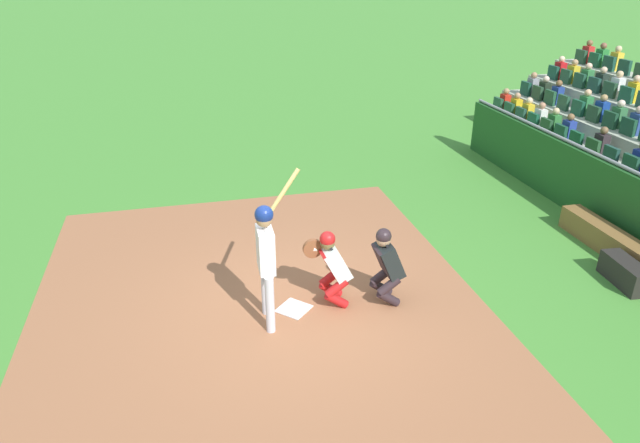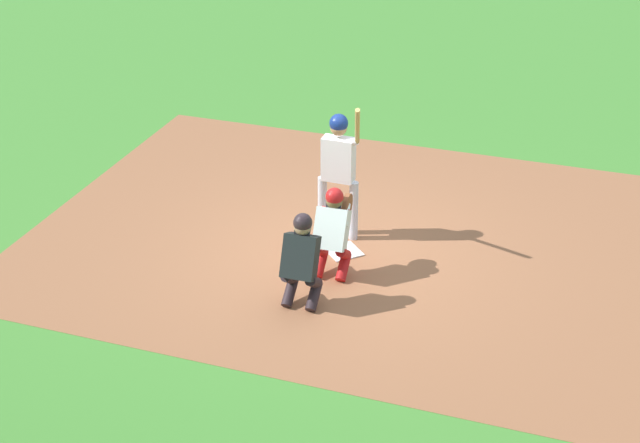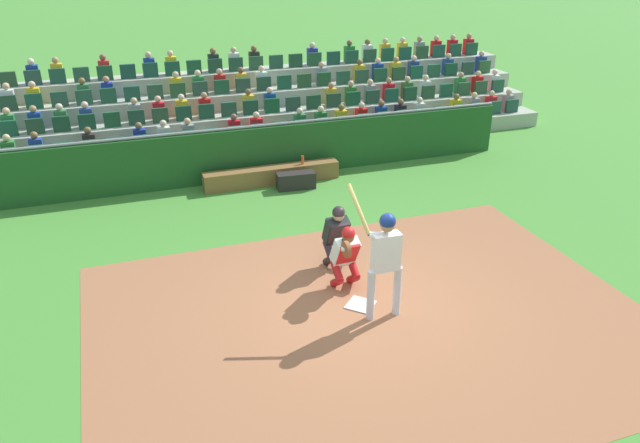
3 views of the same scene
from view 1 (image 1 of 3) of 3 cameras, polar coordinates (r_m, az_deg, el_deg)
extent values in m
plane|color=#468B34|center=(8.79, -2.66, -8.89)|extent=(160.00, 160.00, 0.00)
cube|color=#9E6241|center=(8.73, -5.92, -9.26)|extent=(9.13, 6.96, 0.01)
cube|color=white|center=(8.79, -2.66, -8.80)|extent=(0.62, 0.62, 0.02)
cylinder|color=silver|center=(8.11, -5.08, -8.41)|extent=(0.13, 0.13, 0.90)
cylinder|color=silver|center=(8.50, -5.53, -6.69)|extent=(0.13, 0.13, 0.90)
cube|color=silver|center=(7.92, -5.53, -2.85)|extent=(0.45, 0.23, 0.64)
sphere|color=#A47951|center=(7.71, -5.68, 0.26)|extent=(0.23, 0.23, 0.23)
sphere|color=navy|center=(7.68, -5.70, 0.69)|extent=(0.26, 0.26, 0.26)
cylinder|color=silver|center=(7.83, -5.49, -0.70)|extent=(0.48, 0.15, 0.14)
cylinder|color=silver|center=(7.99, -5.66, -0.15)|extent=(0.18, 0.15, 0.13)
cylinder|color=tan|center=(8.00, -3.88, 2.76)|extent=(0.23, 0.59, 0.71)
sphere|color=black|center=(8.03, -5.54, 0.18)|extent=(0.06, 0.06, 0.06)
cylinder|color=red|center=(8.73, 1.68, -7.94)|extent=(0.15, 0.39, 0.34)
cylinder|color=red|center=(8.62, 1.70, -6.72)|extent=(0.15, 0.39, 0.33)
cylinder|color=red|center=(8.99, 1.08, -6.87)|extent=(0.15, 0.39, 0.34)
cylinder|color=red|center=(8.88, 1.09, -5.66)|extent=(0.15, 0.39, 0.33)
cube|color=silver|center=(8.57, 1.56, -4.15)|extent=(0.44, 0.48, 0.60)
cube|color=red|center=(8.54, 0.82, -4.26)|extent=(0.39, 0.27, 0.43)
sphere|color=brown|center=(8.37, 0.76, -2.16)|extent=(0.22, 0.22, 0.22)
cube|color=black|center=(8.37, 0.76, -2.16)|extent=(0.20, 0.13, 0.19)
sphere|color=red|center=(8.34, 0.76, -1.79)|extent=(0.24, 0.24, 0.24)
cylinder|color=brown|center=(8.49, -0.75, -2.74)|extent=(0.08, 0.30, 0.30)
cylinder|color=silver|center=(8.59, 0.34, -2.91)|extent=(0.17, 0.40, 0.22)
cylinder|color=#2C2025|center=(8.84, 6.93, -7.70)|extent=(0.15, 0.39, 0.34)
cylinder|color=#2C2025|center=(8.72, 7.00, -6.49)|extent=(0.15, 0.39, 0.33)
cylinder|color=#2C2025|center=(9.09, 6.19, -6.65)|extent=(0.15, 0.39, 0.34)
cylinder|color=#2C2025|center=(8.97, 6.25, -5.46)|extent=(0.15, 0.39, 0.33)
cube|color=black|center=(8.68, 7.00, -3.89)|extent=(0.43, 0.45, 0.60)
cube|color=#2C2025|center=(8.64, 6.26, -3.99)|extent=(0.39, 0.24, 0.44)
sphere|color=#A77F5F|center=(8.47, 6.44, -1.84)|extent=(0.22, 0.22, 0.22)
cube|color=black|center=(8.47, 6.44, -1.84)|extent=(0.20, 0.12, 0.20)
sphere|color=#2C2025|center=(8.45, 6.46, -1.48)|extent=(0.24, 0.24, 0.24)
cube|color=brown|center=(11.22, 28.96, -2.99)|extent=(3.48, 0.40, 0.44)
cube|color=black|center=(10.59, 28.50, -4.59)|extent=(0.98, 0.44, 0.41)
cube|color=#1B4433|center=(14.61, 28.92, 5.09)|extent=(0.44, 0.10, 0.42)
cube|color=navy|center=(14.76, 29.64, 5.31)|extent=(0.32, 0.22, 0.52)
cube|color=#1E4139|center=(15.07, 27.35, 5.96)|extent=(0.44, 0.10, 0.42)
cube|color=#254B2B|center=(15.54, 25.87, 6.78)|extent=(0.44, 0.10, 0.42)
cube|color=#2F262A|center=(15.68, 26.58, 6.98)|extent=(0.32, 0.22, 0.52)
sphere|color=brown|center=(15.58, 26.84, 8.23)|extent=(0.19, 0.19, 0.19)
cube|color=#174C31|center=(16.03, 24.47, 7.55)|extent=(0.44, 0.10, 0.42)
cube|color=#194632|center=(16.52, 23.16, 8.27)|extent=(0.44, 0.10, 0.42)
cube|color=#243A95|center=(16.65, 23.85, 8.44)|extent=(0.32, 0.22, 0.52)
sphere|color=brown|center=(16.56, 24.07, 9.63)|extent=(0.19, 0.19, 0.19)
cube|color=#22492B|center=(17.03, 21.91, 8.94)|extent=(0.44, 0.10, 0.42)
cube|color=#307735|center=(17.15, 22.59, 9.10)|extent=(0.32, 0.22, 0.52)
sphere|color=tan|center=(17.06, 22.79, 10.26)|extent=(0.19, 0.19, 0.19)
cube|color=#174E38|center=(17.54, 20.73, 9.56)|extent=(0.44, 0.10, 0.42)
cube|color=white|center=(17.66, 21.40, 9.72)|extent=(0.32, 0.22, 0.52)
sphere|color=#B0775A|center=(17.58, 21.59, 10.85)|extent=(0.19, 0.19, 0.19)
cube|color=#204437|center=(18.06, 19.62, 10.15)|extent=(0.44, 0.10, 0.42)
cube|color=gold|center=(18.18, 20.28, 10.31)|extent=(0.32, 0.22, 0.52)
sphere|color=beige|center=(18.10, 20.45, 11.40)|extent=(0.19, 0.19, 0.19)
cube|color=#1E4832|center=(18.60, 18.57, 10.70)|extent=(0.44, 0.10, 0.42)
cube|color=gold|center=(18.71, 19.22, 10.85)|extent=(0.32, 0.22, 0.52)
sphere|color=tan|center=(18.63, 19.37, 11.92)|extent=(0.19, 0.19, 0.19)
cube|color=#1F4933|center=(19.14, 17.57, 11.22)|extent=(0.44, 0.10, 0.42)
cube|color=red|center=(19.25, 18.21, 11.36)|extent=(0.32, 0.22, 0.52)
sphere|color=#A07E56|center=(19.17, 18.35, 12.40)|extent=(0.19, 0.19, 0.19)
cube|color=#19452E|center=(16.00, 28.73, 8.42)|extent=(0.44, 0.10, 0.42)
cube|color=navy|center=(16.15, 29.40, 8.59)|extent=(0.32, 0.22, 0.52)
sphere|color=beige|center=(16.07, 29.67, 9.81)|extent=(0.19, 0.19, 0.19)
cube|color=#1A432B|center=(16.47, 27.29, 9.12)|extent=(0.44, 0.10, 0.42)
cube|color=#326F3F|center=(16.61, 27.95, 9.29)|extent=(0.32, 0.22, 0.52)
sphere|color=beige|center=(16.53, 28.21, 10.48)|extent=(0.19, 0.19, 0.19)
cube|color=#21452C|center=(16.95, 25.92, 9.79)|extent=(0.44, 0.10, 0.42)
cube|color=#173A94|center=(17.09, 26.58, 9.94)|extent=(0.32, 0.22, 0.52)
sphere|color=#9E7D4E|center=(17.02, 26.82, 11.10)|extent=(0.19, 0.19, 0.19)
cube|color=#184D35|center=(17.45, 24.63, 10.41)|extent=(0.44, 0.10, 0.42)
cube|color=#2C773D|center=(17.58, 25.28, 10.55)|extent=(0.32, 0.22, 0.52)
sphere|color=tan|center=(17.51, 25.50, 11.69)|extent=(0.19, 0.19, 0.19)
cube|color=#244D37|center=(17.95, 23.40, 10.99)|extent=(0.44, 0.10, 0.42)
cube|color=#1F4C30|center=(18.46, 22.24, 11.53)|extent=(0.44, 0.10, 0.42)
cube|color=navy|center=(18.59, 22.87, 11.67)|extent=(0.32, 0.22, 0.52)
sphere|color=brown|center=(18.52, 23.06, 12.74)|extent=(0.19, 0.19, 0.19)
cube|color=#25432C|center=(18.98, 21.14, 12.04)|extent=(0.44, 0.10, 0.42)
cube|color=#202E1E|center=(19.11, 21.76, 12.18)|extent=(0.32, 0.22, 0.52)
sphere|color=beige|center=(19.04, 21.94, 13.22)|extent=(0.19, 0.19, 0.19)
cube|color=#174434|center=(19.51, 20.09, 12.52)|extent=(0.44, 0.10, 0.42)
cube|color=gray|center=(19.63, 20.70, 12.65)|extent=(0.32, 0.22, 0.52)
sphere|color=#A87A59|center=(19.57, 20.86, 13.67)|extent=(0.19, 0.19, 0.19)
cube|color=#1A4D37|center=(17.44, 28.57, 11.21)|extent=(0.44, 0.10, 0.42)
cube|color=gold|center=(17.58, 29.19, 11.34)|extent=(0.32, 0.22, 0.52)
sphere|color=#D1A787|center=(17.52, 29.45, 12.47)|extent=(0.19, 0.19, 0.19)
cube|color=#22432F|center=(17.92, 27.24, 11.78)|extent=(0.44, 0.10, 0.42)
cube|color=silver|center=(18.06, 27.86, 11.91)|extent=(0.32, 0.22, 0.52)
sphere|color=tan|center=(18.00, 28.09, 13.01)|extent=(0.19, 0.19, 0.19)
cube|color=#1D4339|center=(18.41, 25.97, 12.32)|extent=(0.44, 0.10, 0.42)
cube|color=#1F2D26|center=(18.54, 26.58, 12.45)|extent=(0.32, 0.22, 0.52)
sphere|color=#D3AC8D|center=(18.48, 26.80, 13.52)|extent=(0.19, 0.19, 0.19)
cube|color=#1D4833|center=(18.91, 24.77, 12.83)|extent=(0.44, 0.10, 0.42)
cube|color=#31793F|center=(19.04, 25.37, 12.95)|extent=(0.32, 0.22, 0.52)
sphere|color=beige|center=(18.98, 25.58, 14.00)|extent=(0.19, 0.19, 0.19)
cube|color=#224A34|center=(19.41, 23.62, 13.30)|extent=(0.44, 0.10, 0.42)
cube|color=gold|center=(19.55, 24.22, 13.42)|extent=(0.32, 0.22, 0.52)
sphere|color=tan|center=(19.49, 24.41, 14.45)|extent=(0.19, 0.19, 0.19)
cube|color=#174739|center=(19.93, 22.53, 13.75)|extent=(0.44, 0.10, 0.42)
cube|color=red|center=(20.06, 23.12, 13.86)|extent=(0.32, 0.22, 0.52)
sphere|color=beige|center=(20.00, 23.30, 14.86)|extent=(0.19, 0.19, 0.19)
cube|color=#194232|center=(18.90, 28.44, 13.57)|extent=(0.44, 0.10, 0.42)
cube|color=#174134|center=(19.39, 27.20, 14.04)|extent=(0.44, 0.10, 0.42)
cube|color=gold|center=(19.54, 27.77, 14.14)|extent=(0.32, 0.22, 0.52)
sphere|color=tan|center=(19.49, 27.99, 15.17)|extent=(0.19, 0.19, 0.19)
cube|color=#165034|center=(19.89, 26.02, 14.48)|extent=(0.44, 0.10, 0.42)
cube|color=#257534|center=(20.03, 26.59, 14.58)|extent=(0.32, 0.22, 0.52)
sphere|color=brown|center=(19.98, 26.79, 15.59)|extent=(0.19, 0.19, 0.19)
cube|color=#244731|center=(20.39, 24.89, 14.90)|extent=(0.44, 0.10, 0.42)
cube|color=red|center=(20.53, 25.45, 15.00)|extent=(0.32, 0.22, 0.52)
sphere|color=brown|center=(20.48, 25.64, 15.98)|extent=(0.19, 0.19, 0.19)
camera|label=2|loc=(15.87, 39.33, 25.70)|focal=51.07mm
camera|label=3|loc=(12.86, -50.58, 20.94)|focal=34.67mm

